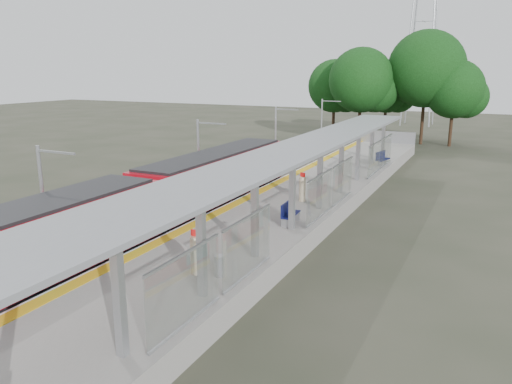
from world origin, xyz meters
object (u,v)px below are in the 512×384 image
info_pillar_near (196,255)px  litter_bin (219,266)px  train (142,206)px  bench_far (382,158)px  info_pillar_far (302,189)px  bench_mid (289,212)px

info_pillar_near → litter_bin: (0.90, 0.18, -0.34)m
train → bench_far: size_ratio=15.97×
train → info_pillar_far: size_ratio=16.47×
litter_bin → info_pillar_near: bearing=-168.4°
bench_far → info_pillar_near: info_pillar_near is taller
bench_far → info_pillar_far: info_pillar_far is taller
litter_bin → info_pillar_far: bearing=95.4°
info_pillar_far → litter_bin: bearing=-65.6°
train → litter_bin: 7.11m
info_pillar_far → bench_far: bearing=101.3°
bench_mid → info_pillar_near: info_pillar_near is taller
train → bench_far: bearing=71.8°
train → bench_far: 22.07m
info_pillar_far → litter_bin: 11.45m
bench_mid → bench_far: bench_far is taller
info_pillar_near → train: bearing=149.9°
bench_far → train: bearing=-96.1°
bench_far → info_pillar_far: size_ratio=1.03×
train → bench_mid: train is taller
train → bench_mid: (6.08, 3.63, -0.47)m
bench_mid → info_pillar_far: bearing=99.1°
info_pillar_near → info_pillar_far: size_ratio=1.02×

